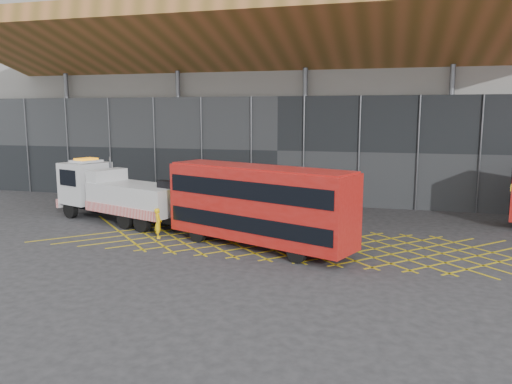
% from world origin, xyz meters
% --- Properties ---
extents(ground_plane, '(120.00, 120.00, 0.00)m').
position_xyz_m(ground_plane, '(0.00, 0.00, 0.00)').
color(ground_plane, '#272729').
extents(road_markings, '(27.96, 7.16, 0.01)m').
position_xyz_m(road_markings, '(5.60, 0.00, 0.01)').
color(road_markings, gold).
rests_on(road_markings, ground_plane).
extents(construction_building, '(55.00, 23.97, 18.00)m').
position_xyz_m(construction_building, '(1.92, 18.40, 8.98)').
color(construction_building, gray).
rests_on(construction_building, ground_plane).
extents(recovery_truck, '(11.04, 5.82, 3.92)m').
position_xyz_m(recovery_truck, '(-6.36, 2.43, 1.81)').
color(recovery_truck, black).
rests_on(recovery_truck, ground_plane).
extents(bus_towed, '(10.32, 5.99, 4.15)m').
position_xyz_m(bus_towed, '(3.87, -1.32, 2.31)').
color(bus_towed, '#AD140F').
rests_on(bus_towed, ground_plane).
extents(worker, '(0.60, 0.71, 1.66)m').
position_xyz_m(worker, '(-1.90, -0.83, 0.83)').
color(worker, yellow).
rests_on(worker, ground_plane).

